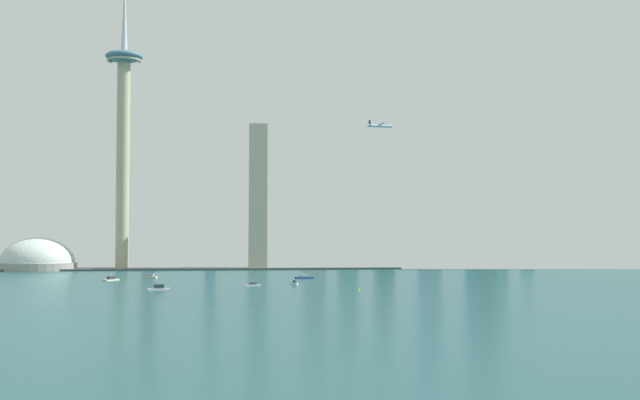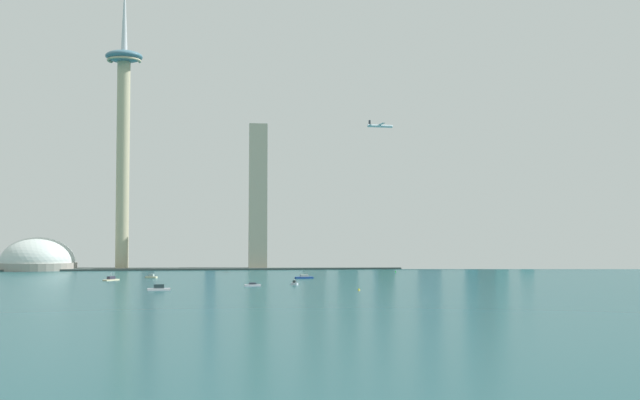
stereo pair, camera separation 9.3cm
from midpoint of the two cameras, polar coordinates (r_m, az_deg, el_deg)
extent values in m
plane|color=#18484D|center=(542.62, 7.49, -6.81)|extent=(6000.00, 6000.00, 0.00)
cube|color=#404C49|center=(1023.95, -0.11, -4.79)|extent=(765.47, 70.52, 2.10)
cylinder|color=#BEB38E|center=(1016.27, -13.72, 2.58)|extent=(15.80, 15.80, 261.24)
ellipsoid|color=#467184|center=(1036.14, -13.64, 9.79)|extent=(45.36, 45.36, 14.26)
torus|color=#BEB38E|center=(1035.08, -13.65, 9.52)|extent=(41.41, 41.41, 2.85)
cone|color=silver|center=(1049.33, -13.61, 12.74)|extent=(7.90, 7.90, 96.23)
cylinder|color=#A19B8F|center=(1029.54, -19.28, -4.44)|extent=(91.87, 91.87, 9.06)
ellipsoid|color=silver|center=(1029.40, -19.27, -4.19)|extent=(87.27, 87.27, 60.79)
cube|color=beige|center=(1031.34, -0.41, -0.63)|extent=(27.12, 21.64, 151.41)
cube|color=#B1B3C7|center=(1067.30, 7.69, -0.46)|extent=(26.84, 15.76, 159.35)
cube|color=gray|center=(1079.50, 11.62, -0.86)|extent=(19.04, 12.11, 143.76)
cube|color=#7F9AB0|center=(1109.21, 4.36, -1.49)|extent=(18.73, 22.65, 123.08)
cylinder|color=#4C4C51|center=(1113.08, 4.35, 2.30)|extent=(1.60, 1.60, 24.03)
cube|color=#A1B5B0|center=(1124.18, 1.96, -1.12)|extent=(25.61, 15.83, 138.58)
cube|color=slate|center=(1128.35, 1.96, 2.53)|extent=(15.37, 9.50, 5.11)
cube|color=#85B8B8|center=(1108.19, 12.56, -1.93)|extent=(16.78, 15.27, 104.04)
cube|color=#4E5655|center=(1110.16, 12.53, 0.92)|extent=(10.07, 9.16, 6.14)
cube|color=#94A2CA|center=(1038.50, -7.73, -0.53)|extent=(12.77, 12.40, 154.57)
cylinder|color=#4C4C51|center=(1045.84, -7.70, 4.50)|extent=(1.60, 1.60, 29.08)
cube|color=#75B2B2|center=(1182.87, 14.37, -3.42)|extent=(15.09, 13.50, 43.35)
cube|color=#4C4E58|center=(1182.75, 14.35, -2.19)|extent=(9.06, 8.10, 7.15)
cube|color=#9E8A94|center=(1053.22, -11.94, 0.10)|extent=(16.29, 20.49, 177.57)
cube|color=#50646B|center=(1061.47, -11.89, 5.06)|extent=(9.77, 12.29, 6.18)
cube|color=#7BA7BC|center=(1132.81, 10.90, -0.82)|extent=(27.90, 12.12, 148.89)
cube|color=beige|center=(1005.09, -4.41, 0.25)|extent=(22.31, 20.82, 179.90)
cube|color=slate|center=(1038.37, 4.68, -3.22)|extent=(16.86, 21.03, 57.76)
cylinder|color=#4C4C51|center=(1038.62, 4.67, -1.23)|extent=(1.60, 1.60, 14.32)
cube|color=white|center=(657.39, -4.76, -6.02)|extent=(13.30, 5.29, 1.61)
cube|color=#2E333F|center=(657.30, -4.76, -5.88)|extent=(5.98, 3.23, 1.52)
cube|color=navy|center=(779.72, -1.13, -5.49)|extent=(18.16, 9.45, 1.61)
cube|color=#9DA7A2|center=(779.62, -1.13, -5.35)|extent=(8.30, 5.77, 2.31)
cube|color=beige|center=(801.53, -11.80, -5.35)|extent=(12.18, 9.03, 1.85)
cube|color=#8EA4A6|center=(801.43, -11.80, -5.20)|extent=(5.83, 4.82, 2.36)
cube|color=white|center=(674.22, -1.81, -5.93)|extent=(6.01, 5.94, 1.79)
cube|color=#2E3839|center=(674.11, -1.81, -5.77)|extent=(3.04, 3.02, 2.10)
cylinder|color=silver|center=(673.97, -1.81, -5.55)|extent=(0.24, 0.24, 3.06)
cube|color=white|center=(616.13, -11.28, -6.20)|extent=(17.15, 6.58, 1.68)
cube|color=#27393D|center=(615.99, -11.28, -5.98)|extent=(7.70, 3.99, 2.99)
cube|color=beige|center=(764.71, -14.51, -5.48)|extent=(14.14, 16.95, 1.27)
cube|color=#302D3D|center=(764.61, -14.50, -5.33)|extent=(7.33, 8.24, 2.71)
cylinder|color=silver|center=(764.47, -14.50, -5.10)|extent=(0.24, 0.24, 3.35)
cone|color=yellow|center=(605.96, 2.76, -6.30)|extent=(1.98, 1.98, 1.81)
cone|color=green|center=(917.95, 5.35, -5.02)|extent=(1.49, 1.49, 2.35)
cylinder|color=silver|center=(962.25, 4.22, 5.22)|extent=(29.63, 5.53, 3.36)
sphere|color=silver|center=(966.60, 5.06, 5.19)|extent=(3.36, 3.36, 3.36)
cube|color=silver|center=(962.46, 4.22, 5.31)|extent=(5.85, 33.64, 0.50)
cube|color=silver|center=(958.82, 3.51, 5.27)|extent=(3.23, 11.86, 0.40)
cube|color=#2D333D|center=(959.34, 3.51, 5.49)|extent=(2.40, 0.67, 5.00)
camera|label=1|loc=(0.05, -90.00, 0.00)|focal=45.42mm
camera|label=2|loc=(0.05, 90.00, 0.00)|focal=45.42mm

